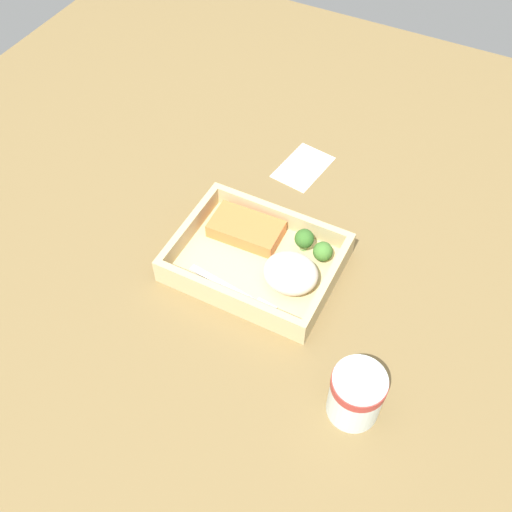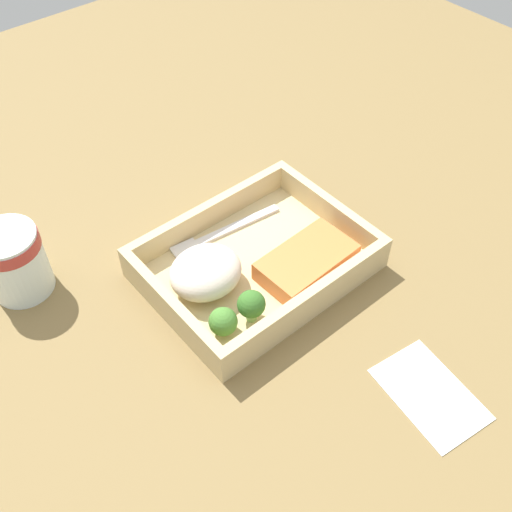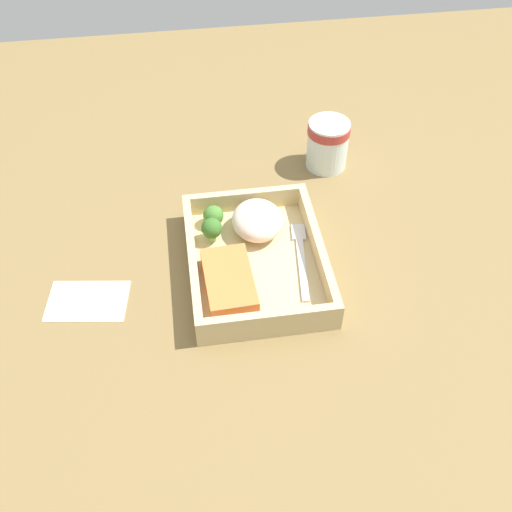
% 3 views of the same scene
% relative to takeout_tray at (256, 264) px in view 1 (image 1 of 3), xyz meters
% --- Properties ---
extents(ground_plane, '(1.60, 1.60, 0.02)m').
position_rel_takeout_tray_xyz_m(ground_plane, '(0.00, 0.00, -0.02)').
color(ground_plane, olive).
extents(takeout_tray, '(0.26, 0.20, 0.01)m').
position_rel_takeout_tray_xyz_m(takeout_tray, '(0.00, 0.00, 0.00)').
color(takeout_tray, '#CEB883').
rests_on(takeout_tray, ground_plane).
extents(tray_rim, '(0.26, 0.20, 0.04)m').
position_rel_takeout_tray_xyz_m(tray_rim, '(0.00, 0.00, 0.02)').
color(tray_rim, '#CEB883').
rests_on(tray_rim, takeout_tray).
extents(salmon_fillet, '(0.12, 0.07, 0.03)m').
position_rel_takeout_tray_xyz_m(salmon_fillet, '(-0.04, 0.05, 0.02)').
color(salmon_fillet, orange).
rests_on(salmon_fillet, takeout_tray).
extents(mashed_potatoes, '(0.09, 0.08, 0.05)m').
position_rel_takeout_tray_xyz_m(mashed_potatoes, '(0.07, -0.01, 0.03)').
color(mashed_potatoes, '#F1DDC6').
rests_on(mashed_potatoes, takeout_tray).
extents(broccoli_floret_1, '(0.03, 0.03, 0.04)m').
position_rel_takeout_tray_xyz_m(broccoli_floret_1, '(0.06, 0.06, 0.03)').
color(broccoli_floret_1, '#7EAC62').
rests_on(broccoli_floret_1, takeout_tray).
extents(broccoli_floret_2, '(0.03, 0.03, 0.04)m').
position_rel_takeout_tray_xyz_m(broccoli_floret_2, '(0.09, 0.05, 0.02)').
color(broccoli_floret_2, '#7A9853').
rests_on(broccoli_floret_2, takeout_tray).
extents(fork, '(0.16, 0.04, 0.00)m').
position_rel_takeout_tray_xyz_m(fork, '(0.00, -0.07, 0.01)').
color(fork, silver).
rests_on(fork, takeout_tray).
extents(paper_cup, '(0.07, 0.07, 0.09)m').
position_rel_takeout_tray_xyz_m(paper_cup, '(0.23, -0.16, 0.04)').
color(paper_cup, white).
rests_on(paper_cup, ground_plane).
extents(receipt_slip, '(0.09, 0.12, 0.00)m').
position_rel_takeout_tray_xyz_m(receipt_slip, '(-0.03, 0.25, -0.00)').
color(receipt_slip, white).
rests_on(receipt_slip, ground_plane).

